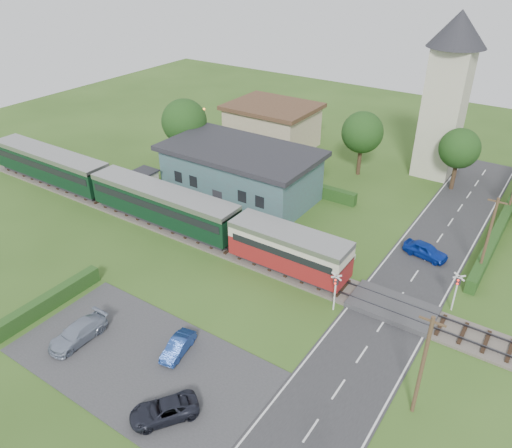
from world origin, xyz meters
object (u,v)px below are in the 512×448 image
Objects in this scene: car_park_silver at (78,333)px; pedestrian_far at (157,189)px; car_park_dark at (164,410)px; church_tower at (449,84)px; crossing_signal_far at (457,286)px; train at (139,196)px; crossing_signal_near at (335,286)px; car_on_road at (426,250)px; station_building at (241,172)px; house_west at (272,125)px; car_park_blue at (178,346)px; equipment_hut at (145,182)px; pedestrian_near at (248,220)px.

car_park_silver is 21.12m from pedestrian_far.
church_tower is at bearing 122.47° from car_park_dark.
train is at bearing -175.32° from crossing_signal_far.
train is 13.18× the size of crossing_signal_near.
train is 11.56× the size of car_on_road.
crossing_signal_near is 0.77× the size of car_park_silver.
crossing_signal_near is at bearing -88.85° from pedestrian_far.
station_building is at bearing 99.37° from car_park_silver.
car_park_blue is (14.93, -35.06, -2.20)m from house_west.
station_building is 28.40m from car_park_dark.
station_building reaches higher than equipment_hut.
crossing_signal_near is 0.88× the size of car_on_road.
house_west is at bearing 68.59° from car_on_road.
station_building is at bearing 97.17° from car_on_road.
house_west is at bearing 149.82° from car_park_dark.
equipment_hut is 0.68× the size of car_on_road.
crossing_signal_near is 14.49m from car_park_dark.
train is 13.87× the size of car_park_blue.
house_west is 3.30× the size of crossing_signal_far.
church_tower reaches higher than crossing_signal_near.
church_tower reaches higher than train.
car_park_silver is at bearing -81.51° from station_building.
crossing_signal_far is (23.60, -6.60, -0.55)m from station_building.
crossing_signal_far is at bearing 165.77° from pedestrian_near.
car_on_road is 22.55m from car_park_blue.
car_park_silver is at bearing -135.70° from crossing_signal_near.
church_tower is 5.37× the size of crossing_signal_far.
equipment_hut is 12.98m from pedestrian_near.
train is 3.80m from pedestrian_far.
car_park_silver is (-11.43, -40.93, -9.53)m from church_tower.
car_on_road is at bearing 72.39° from crossing_signal_near.
car_on_road is at bearing 123.27° from crossing_signal_far.
car_park_dark is at bearing -41.70° from train.
car_park_silver is (-16.21, -23.15, 0.01)m from car_on_road.
crossing_signal_far is at bearing -15.63° from station_building.
crossing_signal_near reaches higher than equipment_hut.
church_tower is 43.47m from car_park_dark.
equipment_hut is at bearing 172.25° from car_park_dark.
pedestrian_far is (-1.08, 3.50, -0.99)m from train.
station_building reaches higher than car_on_road.
pedestrian_near is at bearing 86.46° from car_park_silver.
train is (2.35, -3.20, 0.43)m from equipment_hut.
house_west is at bearing 10.40° from pedestrian_far.
car_on_road is 26.93m from pedestrian_far.
crossing_signal_far is at bearing -35.77° from house_west.
church_tower is 26.45m from pedestrian_near.
station_building reaches higher than crossing_signal_near.
pedestrian_near reaches higher than pedestrian_far.
equipment_hut is 0.16× the size of station_building.
pedestrian_near is (9.97, -19.81, -1.44)m from house_west.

